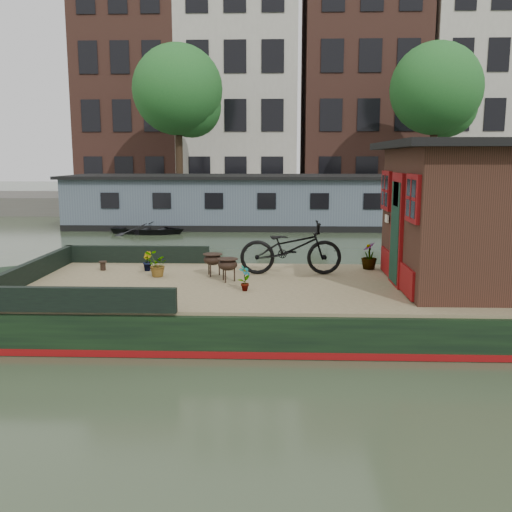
{
  "coord_description": "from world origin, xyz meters",
  "views": [
    {
      "loc": [
        -1.6,
        -9.63,
        2.79
      ],
      "look_at": [
        -1.98,
        0.5,
        1.05
      ],
      "focal_mm": 40.0,
      "sensor_mm": 36.0,
      "label": 1
    }
  ],
  "objects_px": {
    "brazier_front": "(228,270)",
    "potted_plant_a": "(245,278)",
    "cabin": "(504,214)",
    "dinghy": "(149,226)",
    "brazier_rear": "(213,265)",
    "bicycle": "(291,248)"
  },
  "relations": [
    {
      "from": "brazier_front",
      "to": "cabin",
      "type": "bearing_deg",
      "value": -1.86
    },
    {
      "from": "brazier_front",
      "to": "potted_plant_a",
      "type": "bearing_deg",
      "value": -64.5
    },
    {
      "from": "potted_plant_a",
      "to": "brazier_front",
      "type": "bearing_deg",
      "value": 115.5
    },
    {
      "from": "bicycle",
      "to": "brazier_rear",
      "type": "xyz_separation_m",
      "value": [
        -1.44,
        -0.19,
        -0.29
      ]
    },
    {
      "from": "cabin",
      "to": "brazier_rear",
      "type": "distance_m",
      "value": 5.11
    },
    {
      "from": "dinghy",
      "to": "cabin",
      "type": "bearing_deg",
      "value": -134.07
    },
    {
      "from": "cabin",
      "to": "potted_plant_a",
      "type": "distance_m",
      "value": 4.46
    },
    {
      "from": "brazier_front",
      "to": "bicycle",
      "type": "bearing_deg",
      "value": 31.91
    },
    {
      "from": "bicycle",
      "to": "dinghy",
      "type": "height_order",
      "value": "bicycle"
    },
    {
      "from": "potted_plant_a",
      "to": "brazier_rear",
      "type": "xyz_separation_m",
      "value": [
        -0.66,
        1.22,
        -0.01
      ]
    },
    {
      "from": "brazier_rear",
      "to": "dinghy",
      "type": "distance_m",
      "value": 11.45
    },
    {
      "from": "brazier_rear",
      "to": "brazier_front",
      "type": "bearing_deg",
      "value": -57.76
    },
    {
      "from": "cabin",
      "to": "brazier_front",
      "type": "bearing_deg",
      "value": 178.14
    },
    {
      "from": "dinghy",
      "to": "potted_plant_a",
      "type": "bearing_deg",
      "value": -151.26
    },
    {
      "from": "bicycle",
      "to": "potted_plant_a",
      "type": "bearing_deg",
      "value": 148.99
    },
    {
      "from": "brazier_front",
      "to": "dinghy",
      "type": "relative_size",
      "value": 0.15
    },
    {
      "from": "potted_plant_a",
      "to": "dinghy",
      "type": "relative_size",
      "value": 0.15
    },
    {
      "from": "cabin",
      "to": "bicycle",
      "type": "height_order",
      "value": "cabin"
    },
    {
      "from": "cabin",
      "to": "potted_plant_a",
      "type": "bearing_deg",
      "value": -172.61
    },
    {
      "from": "dinghy",
      "to": "brazier_rear",
      "type": "bearing_deg",
      "value": -152.31
    },
    {
      "from": "bicycle",
      "to": "dinghy",
      "type": "bearing_deg",
      "value": 23.49
    },
    {
      "from": "cabin",
      "to": "potted_plant_a",
      "type": "relative_size",
      "value": 9.35
    }
  ]
}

